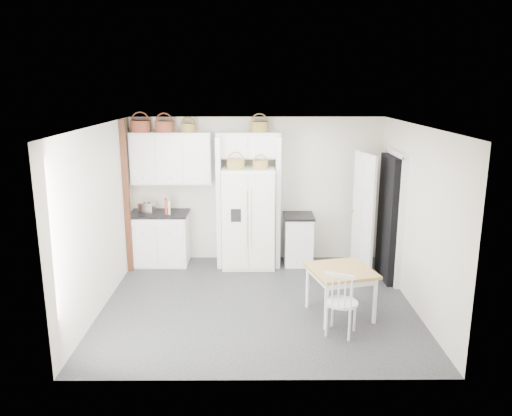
{
  "coord_description": "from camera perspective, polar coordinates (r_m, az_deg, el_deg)",
  "views": [
    {
      "loc": [
        -0.07,
        -6.85,
        3.14
      ],
      "look_at": [
        -0.03,
        0.4,
        1.35
      ],
      "focal_mm": 35.0,
      "sensor_mm": 36.0,
      "label": 1
    }
  ],
  "objects": [
    {
      "name": "basket_upper_a",
      "position": [
        8.92,
        -13.06,
        9.07
      ],
      "size": [
        0.34,
        0.34,
        0.19
      ],
      "primitive_type": "cylinder",
      "color": "brown",
      "rests_on": "upper_cabinet"
    },
    {
      "name": "counter_left",
      "position": [
        8.98,
        -11.01,
        -0.61
      ],
      "size": [
        1.03,
        0.66,
        0.04
      ],
      "primitive_type": "cube",
      "color": "black",
      "rests_on": "base_cab_left"
    },
    {
      "name": "wall_left",
      "position": [
        7.42,
        -17.43,
        -1.14
      ],
      "size": [
        0.0,
        4.0,
        4.0
      ],
      "primitive_type": "plane",
      "rotation": [
        1.57,
        0.0,
        1.57
      ],
      "color": "silver",
      "rests_on": "floor"
    },
    {
      "name": "cookbook_cream",
      "position": [
        8.84,
        -9.93,
        0.15
      ],
      "size": [
        0.07,
        0.16,
        0.24
      ],
      "primitive_type": "cube",
      "rotation": [
        0.0,
        0.0,
        0.22
      ],
      "color": "silver",
      "rests_on": "counter_left"
    },
    {
      "name": "doorway_void",
      "position": [
        8.43,
        15.02,
        -1.15
      ],
      "size": [
        0.18,
        0.85,
        2.05
      ],
      "primitive_type": "cube",
      "color": "black",
      "rests_on": "floor"
    },
    {
      "name": "basket_fridge_b",
      "position": [
        8.47,
        0.5,
        4.92
      ],
      "size": [
        0.25,
        0.25,
        0.14
      ],
      "primitive_type": "cylinder",
      "color": "olive",
      "rests_on": "refrigerator"
    },
    {
      "name": "trim_post",
      "position": [
        8.67,
        -14.56,
        1.17
      ],
      "size": [
        0.09,
        0.09,
        2.6
      ],
      "primitive_type": "cube",
      "color": "#442311",
      "rests_on": "floor"
    },
    {
      "name": "toaster",
      "position": [
        8.91,
        -12.36,
        -0.03
      ],
      "size": [
        0.3,
        0.22,
        0.19
      ],
      "primitive_type": "cube",
      "rotation": [
        0.0,
        0.0,
        -0.27
      ],
      "color": "silver",
      "rests_on": "counter_left"
    },
    {
      "name": "dining_table",
      "position": [
        7.13,
        9.6,
        -9.45
      ],
      "size": [
        1.0,
        1.0,
        0.68
      ],
      "primitive_type": "cube",
      "rotation": [
        0.0,
        0.0,
        0.25
      ],
      "color": "olive",
      "rests_on": "floor"
    },
    {
      "name": "door_slab",
      "position": [
        8.65,
        12.15,
        -0.59
      ],
      "size": [
        0.21,
        0.79,
        2.05
      ],
      "primitive_type": "cube",
      "rotation": [
        0.0,
        0.0,
        -1.36
      ],
      "color": "white",
      "rests_on": "floor"
    },
    {
      "name": "cookbook_red",
      "position": [
        8.85,
        -10.26,
        0.2
      ],
      "size": [
        0.07,
        0.18,
        0.26
      ],
      "primitive_type": "cube",
      "rotation": [
        0.0,
        0.0,
        0.21
      ],
      "color": "#B63727",
      "rests_on": "counter_left"
    },
    {
      "name": "wall_right",
      "position": [
        7.46,
        17.79,
        -1.09
      ],
      "size": [
        0.0,
        4.0,
        4.0
      ],
      "primitive_type": "plane",
      "rotation": [
        1.57,
        0.0,
        -1.57
      ],
      "color": "silver",
      "rests_on": "floor"
    },
    {
      "name": "base_cab_left",
      "position": [
        9.11,
        -10.87,
        -3.51
      ],
      "size": [
        0.98,
        0.62,
        0.91
      ],
      "primitive_type": "cube",
      "color": "white",
      "rests_on": "floor"
    },
    {
      "name": "windsor_chair",
      "position": [
        6.58,
        9.73,
        -10.61
      ],
      "size": [
        0.54,
        0.52,
        0.87
      ],
      "primitive_type": "cube",
      "rotation": [
        0.0,
        0.0,
        -0.42
      ],
      "color": "white",
      "rests_on": "floor"
    },
    {
      "name": "counter_right",
      "position": [
        8.88,
        4.9,
        -0.91
      ],
      "size": [
        0.53,
        0.63,
        0.04
      ],
      "primitive_type": "cube",
      "color": "black",
      "rests_on": "base_cab_right"
    },
    {
      "name": "upper_cabinet",
      "position": [
        8.88,
        -9.65,
        5.66
      ],
      "size": [
        1.4,
        0.34,
        0.9
      ],
      "primitive_type": "cube",
      "color": "white",
      "rests_on": "wall_back"
    },
    {
      "name": "floor",
      "position": [
        7.53,
        0.22,
        -10.76
      ],
      "size": [
        4.5,
        4.5,
        0.0
      ],
      "primitive_type": "plane",
      "color": "black",
      "rests_on": "ground"
    },
    {
      "name": "ceiling",
      "position": [
        6.87,
        0.24,
        9.37
      ],
      "size": [
        4.5,
        4.5,
        0.0
      ],
      "primitive_type": "plane",
      "color": "white",
      "rests_on": "wall_back"
    },
    {
      "name": "refrigerator",
      "position": [
        8.76,
        -0.85,
        -1.09
      ],
      "size": [
        0.91,
        0.73,
        1.75
      ],
      "primitive_type": "cube",
      "color": "white",
      "rests_on": "floor"
    },
    {
      "name": "fridge_panel_right",
      "position": [
        8.78,
        2.47,
        0.77
      ],
      "size": [
        0.08,
        0.6,
        2.3
      ],
      "primitive_type": "cube",
      "color": "white",
      "rests_on": "floor"
    },
    {
      "name": "base_cab_right",
      "position": [
        9.0,
        4.84,
        -3.69
      ],
      "size": [
        0.49,
        0.59,
        0.86
      ],
      "primitive_type": "cube",
      "color": "white",
      "rests_on": "floor"
    },
    {
      "name": "bridge_cabinet",
      "position": [
        8.74,
        -0.87,
        7.2
      ],
      "size": [
        1.12,
        0.34,
        0.45
      ],
      "primitive_type": "cube",
      "color": "white",
      "rests_on": "wall_back"
    },
    {
      "name": "basket_bridge_b",
      "position": [
        8.7,
        0.39,
        9.26
      ],
      "size": [
        0.31,
        0.31,
        0.18
      ],
      "primitive_type": "cylinder",
      "color": "olive",
      "rests_on": "bridge_cabinet"
    },
    {
      "name": "wall_back",
      "position": [
        9.04,
        0.11,
        2.13
      ],
      "size": [
        4.5,
        0.0,
        4.5
      ],
      "primitive_type": "plane",
      "rotation": [
        1.57,
        0.0,
        0.0
      ],
      "color": "silver",
      "rests_on": "floor"
    },
    {
      "name": "basket_fridge_a",
      "position": [
        8.47,
        -2.34,
        5.0
      ],
      "size": [
        0.3,
        0.3,
        0.16
      ],
      "primitive_type": "cylinder",
      "color": "olive",
      "rests_on": "refrigerator"
    },
    {
      "name": "basket_upper_c",
      "position": [
        8.78,
        -7.76,
        9.07
      ],
      "size": [
        0.25,
        0.25,
        0.15
      ],
      "primitive_type": "cylinder",
      "color": "olive",
      "rests_on": "upper_cabinet"
    },
    {
      "name": "basket_upper_b",
      "position": [
        8.84,
        -10.43,
        9.13
      ],
      "size": [
        0.32,
        0.32,
        0.19
      ],
      "primitive_type": "cylinder",
      "color": "brown",
      "rests_on": "upper_cabinet"
    },
    {
      "name": "fridge_panel_left",
      "position": [
        8.79,
        -4.18,
        0.76
      ],
      "size": [
        0.08,
        0.6,
        2.3
      ],
      "primitive_type": "cube",
      "color": "white",
      "rests_on": "floor"
    }
  ]
}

